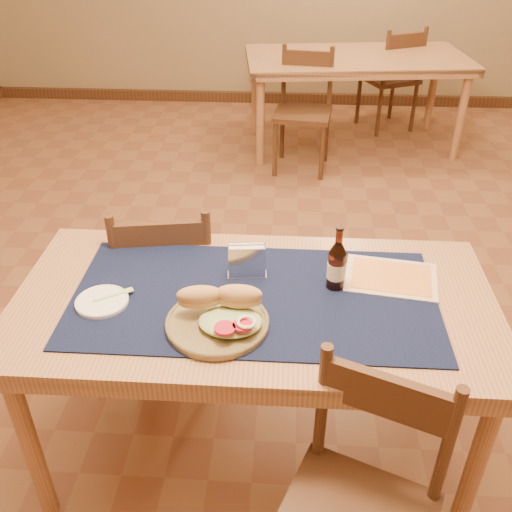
# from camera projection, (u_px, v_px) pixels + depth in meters

# --- Properties ---
(room) EXTENTS (6.04, 7.04, 2.84)m
(room) POSITION_uv_depth(u_px,v_px,m) (268.00, 37.00, 2.20)
(room) COLOR brown
(room) RESTS_ON ground
(main_table) EXTENTS (1.60, 0.80, 0.75)m
(main_table) POSITION_uv_depth(u_px,v_px,m) (254.00, 317.00, 1.93)
(main_table) COLOR #AC7751
(main_table) RESTS_ON ground
(placemat) EXTENTS (1.20, 0.60, 0.01)m
(placemat) POSITION_uv_depth(u_px,v_px,m) (254.00, 297.00, 1.89)
(placemat) COLOR #0F1B39
(placemat) RESTS_ON main_table
(baseboard) EXTENTS (6.00, 7.00, 0.10)m
(baseboard) POSITION_uv_depth(u_px,v_px,m) (265.00, 311.00, 2.94)
(baseboard) COLOR #4A2A1A
(baseboard) RESTS_ON ground
(back_table) EXTENTS (1.83, 1.07, 0.75)m
(back_table) POSITION_uv_depth(u_px,v_px,m) (356.00, 66.00, 4.55)
(back_table) COLOR #AC7751
(back_table) RESTS_ON ground
(chair_main_far) EXTENTS (0.47, 0.47, 0.89)m
(chair_main_far) POSITION_uv_depth(u_px,v_px,m) (168.00, 285.00, 2.44)
(chair_main_far) COLOR #4A2A1A
(chair_main_far) RESTS_ON ground
(chair_main_near) EXTENTS (0.53, 0.53, 0.88)m
(chair_main_near) POSITION_uv_depth(u_px,v_px,m) (359.00, 512.00, 1.56)
(chair_main_near) COLOR #4A2A1A
(chair_main_near) RESTS_ON ground
(chair_back_near) EXTENTS (0.46, 0.46, 0.90)m
(chair_back_near) POSITION_uv_depth(u_px,v_px,m) (303.00, 109.00, 4.30)
(chair_back_near) COLOR #4A2A1A
(chair_back_near) RESTS_ON ground
(chair_back_far) EXTENTS (0.55, 0.55, 0.90)m
(chair_back_far) POSITION_uv_depth(u_px,v_px,m) (392.00, 77.00, 4.99)
(chair_back_far) COLOR #4A2A1A
(chair_back_far) RESTS_ON ground
(sandwich_plate) EXTENTS (0.32, 0.32, 0.12)m
(sandwich_plate) POSITION_uv_depth(u_px,v_px,m) (221.00, 316.00, 1.74)
(sandwich_plate) COLOR brown
(sandwich_plate) RESTS_ON placemat
(side_plate) EXTENTS (0.17, 0.17, 0.01)m
(side_plate) POSITION_uv_depth(u_px,v_px,m) (102.00, 301.00, 1.85)
(side_plate) COLOR white
(side_plate) RESTS_ON placemat
(fork) EXTENTS (0.12, 0.09, 0.00)m
(fork) POSITION_uv_depth(u_px,v_px,m) (117.00, 294.00, 1.87)
(fork) COLOR #A8E37C
(fork) RESTS_ON side_plate
(beer_bottle) EXTENTS (0.06, 0.06, 0.23)m
(beer_bottle) POSITION_uv_depth(u_px,v_px,m) (337.00, 265.00, 1.88)
(beer_bottle) COLOR #451A0C
(beer_bottle) RESTS_ON placemat
(napkin_holder) EXTENTS (0.14, 0.06, 0.12)m
(napkin_holder) POSITION_uv_depth(u_px,v_px,m) (247.00, 262.00, 1.95)
(napkin_holder) COLOR silver
(napkin_holder) RESTS_ON placemat
(menu_card) EXTENTS (0.34, 0.27, 0.01)m
(menu_card) POSITION_uv_depth(u_px,v_px,m) (391.00, 277.00, 1.97)
(menu_card) COLOR beige
(menu_card) RESTS_ON placemat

